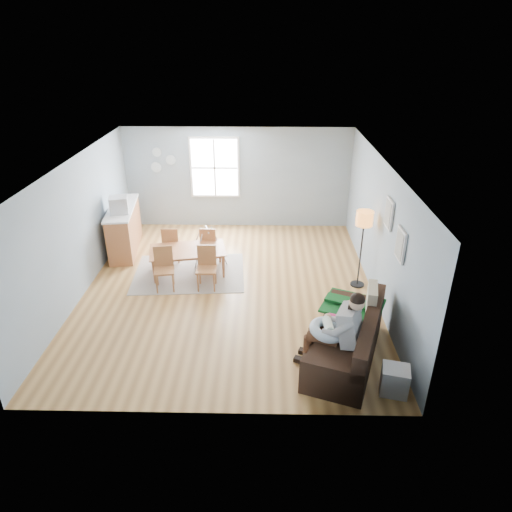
{
  "coord_description": "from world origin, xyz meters",
  "views": [
    {
      "loc": [
        0.74,
        -8.32,
        4.9
      ],
      "look_at": [
        0.57,
        -0.46,
        1.0
      ],
      "focal_mm": 32.0,
      "sensor_mm": 36.0,
      "label": 1
    }
  ],
  "objects_px": {
    "storage_cube": "(394,380)",
    "chair_se": "(207,264)",
    "sofa": "(349,342)",
    "dining_table": "(189,262)",
    "floor_lamp": "(364,225)",
    "chair_ne": "(209,242)",
    "chair_sw": "(164,265)",
    "chair_nw": "(171,242)",
    "counter": "(124,228)",
    "monitor": "(119,205)",
    "father": "(339,328)",
    "baby_swing": "(208,246)",
    "toddler": "(348,312)"
  },
  "relations": [
    {
      "from": "storage_cube",
      "to": "chair_nw",
      "type": "bearing_deg",
      "value": 134.21
    },
    {
      "from": "floor_lamp",
      "to": "chair_ne",
      "type": "bearing_deg",
      "value": 161.89
    },
    {
      "from": "counter",
      "to": "monitor",
      "type": "distance_m",
      "value": 0.83
    },
    {
      "from": "father",
      "to": "chair_se",
      "type": "relative_size",
      "value": 1.58
    },
    {
      "from": "chair_sw",
      "to": "chair_ne",
      "type": "bearing_deg",
      "value": 57.97
    },
    {
      "from": "sofa",
      "to": "baby_swing",
      "type": "height_order",
      "value": "sofa"
    },
    {
      "from": "storage_cube",
      "to": "chair_ne",
      "type": "xyz_separation_m",
      "value": [
        -3.26,
        4.3,
        0.26
      ]
    },
    {
      "from": "dining_table",
      "to": "chair_nw",
      "type": "bearing_deg",
      "value": 118.91
    },
    {
      "from": "storage_cube",
      "to": "chair_se",
      "type": "distance_m",
      "value": 4.44
    },
    {
      "from": "chair_sw",
      "to": "counter",
      "type": "relative_size",
      "value": 0.45
    },
    {
      "from": "toddler",
      "to": "baby_swing",
      "type": "relative_size",
      "value": 0.91
    },
    {
      "from": "dining_table",
      "to": "chair_ne",
      "type": "distance_m",
      "value": 0.76
    },
    {
      "from": "chair_sw",
      "to": "chair_nw",
      "type": "bearing_deg",
      "value": 93.7
    },
    {
      "from": "toddler",
      "to": "baby_swing",
      "type": "distance_m",
      "value": 4.33
    },
    {
      "from": "storage_cube",
      "to": "chair_sw",
      "type": "bearing_deg",
      "value": 143.05
    },
    {
      "from": "chair_se",
      "to": "chair_nw",
      "type": "bearing_deg",
      "value": 130.31
    },
    {
      "from": "chair_ne",
      "to": "storage_cube",
      "type": "bearing_deg",
      "value": -52.85
    },
    {
      "from": "dining_table",
      "to": "father",
      "type": "bearing_deg",
      "value": -58.91
    },
    {
      "from": "floor_lamp",
      "to": "chair_ne",
      "type": "height_order",
      "value": "floor_lamp"
    },
    {
      "from": "sofa",
      "to": "counter",
      "type": "height_order",
      "value": "counter"
    },
    {
      "from": "counter",
      "to": "chair_ne",
      "type": "bearing_deg",
      "value": -15.81
    },
    {
      "from": "father",
      "to": "baby_swing",
      "type": "distance_m",
      "value": 4.58
    },
    {
      "from": "toddler",
      "to": "chair_ne",
      "type": "xyz_separation_m",
      "value": [
        -2.69,
        3.28,
        -0.27
      ]
    },
    {
      "from": "dining_table",
      "to": "chair_ne",
      "type": "height_order",
      "value": "chair_ne"
    },
    {
      "from": "sofa",
      "to": "dining_table",
      "type": "xyz_separation_m",
      "value": [
        -3.08,
        2.88,
        -0.03
      ]
    },
    {
      "from": "storage_cube",
      "to": "dining_table",
      "type": "relative_size",
      "value": 0.28
    },
    {
      "from": "sofa",
      "to": "chair_se",
      "type": "bearing_deg",
      "value": 138.35
    },
    {
      "from": "toddler",
      "to": "storage_cube",
      "type": "distance_m",
      "value": 1.28
    },
    {
      "from": "chair_se",
      "to": "storage_cube",
      "type": "bearing_deg",
      "value": -44.48
    },
    {
      "from": "chair_ne",
      "to": "monitor",
      "type": "height_order",
      "value": "monitor"
    },
    {
      "from": "counter",
      "to": "chair_nw",
      "type": "bearing_deg",
      "value": -27.71
    },
    {
      "from": "sofa",
      "to": "counter",
      "type": "distance_m",
      "value": 6.35
    },
    {
      "from": "chair_se",
      "to": "counter",
      "type": "height_order",
      "value": "counter"
    },
    {
      "from": "chair_ne",
      "to": "baby_swing",
      "type": "distance_m",
      "value": 0.15
    },
    {
      "from": "father",
      "to": "floor_lamp",
      "type": "bearing_deg",
      "value": 72.77
    },
    {
      "from": "chair_nw",
      "to": "chair_se",
      "type": "bearing_deg",
      "value": -49.69
    },
    {
      "from": "father",
      "to": "counter",
      "type": "relative_size",
      "value": 0.71
    },
    {
      "from": "sofa",
      "to": "floor_lamp",
      "type": "height_order",
      "value": "floor_lamp"
    },
    {
      "from": "dining_table",
      "to": "chair_nw",
      "type": "height_order",
      "value": "chair_nw"
    },
    {
      "from": "chair_se",
      "to": "chair_ne",
      "type": "bearing_deg",
      "value": 94.62
    },
    {
      "from": "dining_table",
      "to": "sofa",
      "type": "bearing_deg",
      "value": -54.27
    },
    {
      "from": "chair_sw",
      "to": "floor_lamp",
      "type": "bearing_deg",
      "value": 2.51
    },
    {
      "from": "chair_se",
      "to": "chair_nw",
      "type": "relative_size",
      "value": 1.04
    },
    {
      "from": "counter",
      "to": "baby_swing",
      "type": "height_order",
      "value": "counter"
    },
    {
      "from": "father",
      "to": "chair_se",
      "type": "xyz_separation_m",
      "value": [
        -2.37,
        2.56,
        -0.25
      ]
    },
    {
      "from": "baby_swing",
      "to": "chair_sw",
      "type": "bearing_deg",
      "value": -119.87
    },
    {
      "from": "dining_table",
      "to": "chair_ne",
      "type": "relative_size",
      "value": 1.91
    },
    {
      "from": "storage_cube",
      "to": "chair_ne",
      "type": "distance_m",
      "value": 5.4
    },
    {
      "from": "storage_cube",
      "to": "counter",
      "type": "bearing_deg",
      "value": 137.72
    },
    {
      "from": "father",
      "to": "toddler",
      "type": "distance_m",
      "value": 0.53
    }
  ]
}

